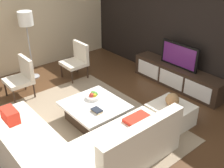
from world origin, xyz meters
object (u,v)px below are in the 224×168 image
at_px(coffee_table, 95,112).
at_px(book_stack, 97,111).
at_px(television, 179,56).
at_px(ottoman, 170,115).
at_px(floor_lamp, 26,22).
at_px(accent_chair_far, 77,58).
at_px(accent_chair_near, 22,75).
at_px(decorative_ball, 172,100).
at_px(media_console, 177,77).
at_px(sectional_couch, 69,148).
at_px(fruit_bowl, 93,96).

bearing_deg(coffee_table, book_stack, -28.42).
bearing_deg(television, book_stack, -87.01).
bearing_deg(book_stack, ottoman, 57.31).
relative_size(floor_lamp, accent_chair_far, 1.88).
relative_size(accent_chair_far, book_stack, 4.15).
xyz_separation_m(accent_chair_far, book_stack, (2.04, -0.95, -0.08)).
xyz_separation_m(coffee_table, accent_chair_near, (-1.79, -0.60, 0.29)).
bearing_deg(ottoman, accent_chair_near, -149.51).
height_order(ottoman, decorative_ball, decorative_ball).
bearing_deg(television, media_console, -90.00).
height_order(sectional_couch, ottoman, sectional_couch).
bearing_deg(sectional_couch, fruit_bowl, 127.37).
height_order(fruit_bowl, book_stack, fruit_bowl).
distance_m(sectional_couch, decorative_ball, 2.01).
bearing_deg(decorative_ball, accent_chair_far, -175.99).
bearing_deg(accent_chair_far, fruit_bowl, -29.79).
relative_size(television, accent_chair_far, 1.11).
bearing_deg(decorative_ball, accent_chair_near, -149.51).
distance_m(sectional_couch, fruit_bowl, 1.33).
height_order(coffee_table, book_stack, book_stack).
bearing_deg(accent_chair_far, accent_chair_near, -94.85).
distance_m(accent_chair_far, decorative_ball, 2.79).
bearing_deg(coffee_table, fruit_bowl, 150.31).
height_order(accent_chair_near, accent_chair_far, same).
height_order(decorative_ball, book_stack, decorative_ball).
xyz_separation_m(coffee_table, accent_chair_far, (-1.82, 0.83, 0.29)).
xyz_separation_m(sectional_couch, fruit_bowl, (-0.80, 1.05, 0.16)).
bearing_deg(television, accent_chair_near, -123.16).
bearing_deg(media_console, accent_chair_near, -123.17).
distance_m(accent_chair_near, accent_chair_far, 1.43).
xyz_separation_m(television, coffee_table, (-0.10, -2.30, -0.57)).
height_order(television, sectional_couch, television).
bearing_deg(television, decorative_ball, -55.93).
bearing_deg(ottoman, television, 124.07).
xyz_separation_m(ottoman, decorative_ball, (0.00, 0.00, 0.32)).
relative_size(media_console, ottoman, 3.27).
xyz_separation_m(media_console, television, (-0.00, 0.00, 0.53)).
xyz_separation_m(sectional_couch, accent_chair_near, (-2.41, 0.35, 0.21)).
relative_size(coffee_table, decorative_ball, 4.34).
bearing_deg(fruit_bowl, decorative_ball, 38.88).
relative_size(television, decorative_ball, 3.91).
xyz_separation_m(ottoman, fruit_bowl, (-1.14, -0.92, 0.24)).
height_order(ottoman, accent_chair_far, accent_chair_far).
distance_m(decorative_ball, book_stack, 1.37).
height_order(sectional_couch, book_stack, sectional_couch).
xyz_separation_m(coffee_table, floor_lamp, (-2.51, -0.04, 1.18)).
height_order(sectional_couch, coffee_table, sectional_couch).
bearing_deg(coffee_table, floor_lamp, -179.13).
bearing_deg(decorative_ball, fruit_bowl, -141.12).
bearing_deg(fruit_bowl, book_stack, -28.99).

